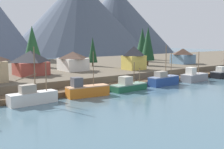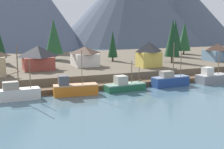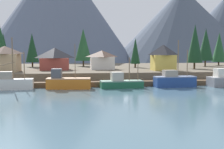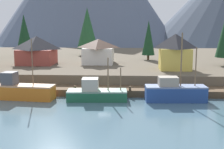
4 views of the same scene
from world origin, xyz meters
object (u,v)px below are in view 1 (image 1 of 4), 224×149
(fishing_boat_blue, at_px, (163,80))
(conifer_near_left, at_px, (93,50))
(conifer_far_left, at_px, (148,43))
(house_yellow, at_px, (134,58))
(conifer_mid_left, at_px, (147,44))
(fishing_boat_orange, at_px, (86,90))
(house_white, at_px, (73,61))
(conifer_back_left, at_px, (32,43))
(conifer_mid_right, at_px, (142,42))
(fishing_boat_green, at_px, (128,86))
(house_blue, at_px, (183,56))
(house_red, at_px, (31,62))
(fishing_boat_white, at_px, (32,97))
(fishing_boat_black, at_px, (222,74))
(fishing_boat_grey, at_px, (194,77))

(fishing_boat_blue, relative_size, conifer_near_left, 1.06)
(conifer_near_left, height_order, conifer_far_left, conifer_far_left)
(house_yellow, bearing_deg, conifer_near_left, 104.57)
(conifer_mid_left, bearing_deg, fishing_boat_orange, -144.15)
(house_white, distance_m, conifer_back_left, 17.51)
(fishing_boat_orange, distance_m, conifer_mid_right, 53.41)
(fishing_boat_green, xyz_separation_m, conifer_back_left, (-6.21, 36.92, 8.42))
(house_blue, height_order, conifer_mid_right, conifer_mid_right)
(house_blue, relative_size, conifer_mid_left, 0.58)
(fishing_boat_orange, height_order, house_red, fishing_boat_orange)
(fishing_boat_white, relative_size, conifer_near_left, 1.10)
(fishing_boat_orange, bearing_deg, fishing_boat_green, 5.69)
(house_red, distance_m, house_white, 12.33)
(house_yellow, bearing_deg, house_white, 151.13)
(house_yellow, height_order, conifer_mid_right, conifer_mid_right)
(house_red, height_order, conifer_far_left, conifer_far_left)
(fishing_boat_black, distance_m, conifer_far_left, 23.01)
(conifer_mid_right, xyz_separation_m, conifer_back_left, (-38.72, 5.93, -0.01))
(conifer_back_left, bearing_deg, fishing_boat_green, -80.45)
(fishing_boat_black, distance_m, conifer_back_left, 55.27)
(fishing_boat_orange, bearing_deg, fishing_boat_grey, 5.53)
(fishing_boat_orange, bearing_deg, house_red, 107.04)
(fishing_boat_grey, xyz_separation_m, conifer_far_left, (1.53, 18.59, 8.09))
(fishing_boat_white, distance_m, conifer_mid_left, 71.16)
(conifer_far_left, bearing_deg, conifer_near_left, 148.37)
(conifer_near_left, bearing_deg, house_blue, -20.53)
(fishing_boat_green, xyz_separation_m, fishing_boat_blue, (10.82, 0.16, 0.27))
(fishing_boat_green, bearing_deg, house_white, 91.38)
(fishing_boat_green, height_order, conifer_mid_left, conifer_mid_left)
(conifer_near_left, height_order, conifer_back_left, conifer_back_left)
(fishing_boat_blue, relative_size, house_blue, 1.43)
(fishing_boat_green, distance_m, conifer_mid_right, 45.70)
(fishing_boat_blue, height_order, fishing_boat_grey, fishing_boat_blue)
(house_blue, bearing_deg, house_red, 177.74)
(fishing_boat_blue, xyz_separation_m, house_white, (-12.53, 20.42, 3.73))
(fishing_boat_green, height_order, house_white, house_white)
(fishing_boat_black, bearing_deg, conifer_back_left, 130.92)
(house_white, xyz_separation_m, conifer_back_left, (-4.51, 16.34, 4.41))
(fishing_boat_grey, relative_size, conifer_mid_left, 0.68)
(fishing_boat_blue, xyz_separation_m, fishing_boat_grey, (10.85, -0.36, -0.09))
(house_white, bearing_deg, house_yellow, -28.87)
(fishing_boat_grey, xyz_separation_m, house_white, (-23.38, 20.78, 3.83))
(conifer_near_left, bearing_deg, conifer_back_left, 147.25)
(fishing_boat_grey, height_order, conifer_near_left, conifer_near_left)
(house_blue, xyz_separation_m, conifer_mid_left, (2.61, 19.91, 3.72))
(conifer_mid_left, xyz_separation_m, conifer_mid_right, (-7.57, -5.44, 0.68))
(fishing_boat_white, xyz_separation_m, fishing_boat_grey, (42.42, -0.49, -0.02))
(fishing_boat_green, relative_size, fishing_boat_grey, 1.08)
(house_red, relative_size, conifer_back_left, 0.60)
(house_yellow, bearing_deg, fishing_boat_grey, -54.85)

